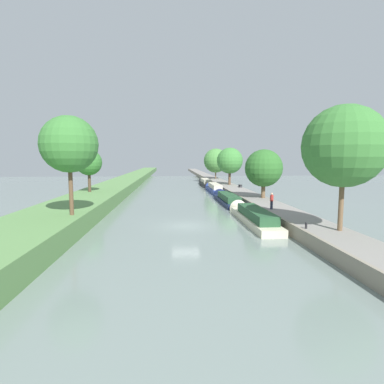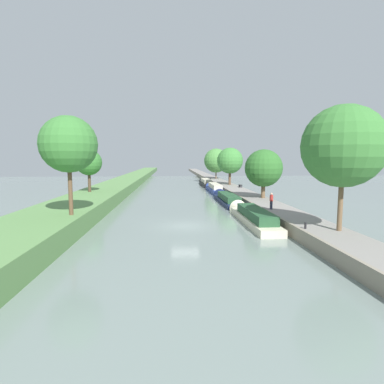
{
  "view_description": "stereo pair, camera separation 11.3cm",
  "coord_description": "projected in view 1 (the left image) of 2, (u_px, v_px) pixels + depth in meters",
  "views": [
    {
      "loc": [
        -1.38,
        -27.22,
        6.03
      ],
      "look_at": [
        1.95,
        19.21,
        1.0
      ],
      "focal_mm": 28.85,
      "sensor_mm": 36.0,
      "label": 1
    },
    {
      "loc": [
        -1.27,
        -27.23,
        6.03
      ],
      "look_at": [
        1.95,
        19.21,
        1.0
      ],
      "focal_mm": 28.85,
      "sensor_mm": 36.0,
      "label": 2
    }
  ],
  "objects": [
    {
      "name": "ground_plane",
      "position": [
        186.0,
        226.0,
        27.74
      ],
      "size": [
        160.0,
        160.0,
        0.0
      ],
      "primitive_type": "plane",
      "color": "slate"
    },
    {
      "name": "left_grassy_bank",
      "position": [
        57.0,
        219.0,
        26.85
      ],
      "size": [
        6.17,
        260.0,
        1.61
      ],
      "color": "#5B894C",
      "rests_on": "ground_plane"
    },
    {
      "name": "right_towpath",
      "position": [
        293.0,
        219.0,
        28.39
      ],
      "size": [
        3.41,
        260.0,
        0.97
      ],
      "color": "gray",
      "rests_on": "ground_plane"
    },
    {
      "name": "stone_quay",
      "position": [
        273.0,
        219.0,
        28.26
      ],
      "size": [
        0.25,
        260.0,
        1.02
      ],
      "color": "gray",
      "rests_on": "ground_plane"
    },
    {
      "name": "narrowboat_cream",
      "position": [
        252.0,
        216.0,
        29.64
      ],
      "size": [
        2.06,
        12.65,
        2.1
      ],
      "color": "beige",
      "rests_on": "ground_plane"
    },
    {
      "name": "narrowboat_navy",
      "position": [
        227.0,
        199.0,
        42.8
      ],
      "size": [
        2.09,
        12.93,
        2.04
      ],
      "color": "#141E42",
      "rests_on": "ground_plane"
    },
    {
      "name": "narrowboat_blue",
      "position": [
        214.0,
        188.0,
        56.43
      ],
      "size": [
        1.82,
        12.26,
        2.05
      ],
      "color": "#283D93",
      "rests_on": "ground_plane"
    },
    {
      "name": "narrowboat_black",
      "position": [
        205.0,
        183.0,
        70.3
      ],
      "size": [
        1.91,
        13.14,
        2.04
      ],
      "color": "black",
      "rests_on": "ground_plane"
    },
    {
      "name": "tree_rightbank_near",
      "position": [
        344.0,
        146.0,
        21.16
      ],
      "size": [
        5.68,
        5.68,
        8.75
      ],
      "color": "brown",
      "rests_on": "right_towpath"
    },
    {
      "name": "tree_rightbank_midnear",
      "position": [
        264.0,
        168.0,
        39.54
      ],
      "size": [
        4.81,
        4.81,
        6.26
      ],
      "color": "brown",
      "rests_on": "right_towpath"
    },
    {
      "name": "tree_rightbank_midfar",
      "position": [
        230.0,
        161.0,
        59.74
      ],
      "size": [
        5.02,
        5.02,
        7.2
      ],
      "color": "brown",
      "rests_on": "right_towpath"
    },
    {
      "name": "tree_rightbank_far",
      "position": [
        216.0,
        161.0,
        78.15
      ],
      "size": [
        6.1,
        6.1,
        7.64
      ],
      "color": "brown",
      "rests_on": "right_towpath"
    },
    {
      "name": "tree_leftbank_downstream",
      "position": [
        89.0,
        163.0,
        40.96
      ],
      "size": [
        3.46,
        3.46,
        5.68
      ],
      "color": "#4C3828",
      "rests_on": "left_grassy_bank"
    },
    {
      "name": "tree_leftbank_upstream",
      "position": [
        69.0,
        144.0,
        23.8
      ],
      "size": [
        4.4,
        4.4,
        7.74
      ],
      "color": "brown",
      "rests_on": "left_grassy_bank"
    },
    {
      "name": "person_walking",
      "position": [
        272.0,
        201.0,
        30.95
      ],
      "size": [
        0.34,
        0.34,
        1.66
      ],
      "color": "#282D42",
      "rests_on": "right_towpath"
    },
    {
      "name": "mooring_bollard_near",
      "position": [
        306.0,
        226.0,
        22.38
      ],
      "size": [
        0.16,
        0.16,
        0.45
      ],
      "color": "black",
      "rests_on": "right_towpath"
    },
    {
      "name": "mooring_bollard_far",
      "position": [
        210.0,
        178.0,
        76.0
      ],
      "size": [
        0.16,
        0.16,
        0.45
      ],
      "color": "black",
      "rests_on": "right_towpath"
    },
    {
      "name": "park_bench",
      "position": [
        240.0,
        185.0,
        54.93
      ],
      "size": [
        0.44,
        1.5,
        0.47
      ],
      "color": "#333338",
      "rests_on": "right_towpath"
    }
  ]
}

